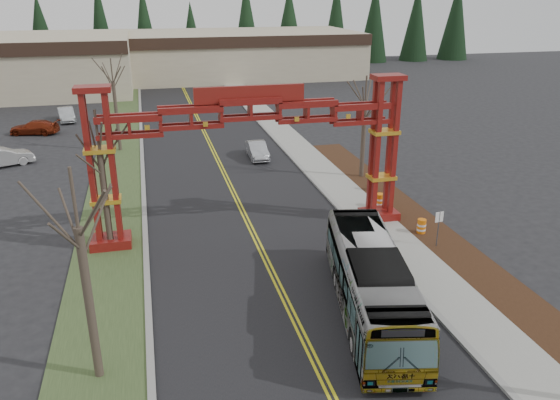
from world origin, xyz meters
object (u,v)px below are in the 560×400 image
object	(u,v)px
parked_car_near_b	(2,157)
barrel_south	(421,227)
retail_building_east	(238,54)
bare_tree_median_mid	(100,153)
bare_tree_median_near	(78,229)
transit_bus	(371,282)
bare_tree_right_far	(365,106)
barrel_mid	(380,201)
street_sign	(439,222)
gateway_arch	(250,133)
silver_sedan	(257,150)
parked_car_far_a	(66,114)
bare_tree_median_far	(113,83)
barrel_north	(374,185)
parked_car_mid_a	(34,127)

from	to	relation	value
parked_car_near_b	barrel_south	bearing A→B (deg)	-151.01
retail_building_east	bare_tree_median_mid	bearing A→B (deg)	-106.14
parked_car_near_b	bare_tree_median_near	bearing A→B (deg)	173.67
transit_bus	parked_car_near_b	bearing A→B (deg)	138.92
bare_tree_median_near	bare_tree_median_mid	distance (m)	11.01
bare_tree_right_far	barrel_south	size ratio (longest dim) A/B	8.00
barrel_mid	retail_building_east	bearing A→B (deg)	88.84
barrel_south	parked_car_near_b	bearing A→B (deg)	142.84
bare_tree_median_near	street_sign	xyz separation A→B (m)	(17.49, 6.76, -4.44)
gateway_arch	street_sign	bearing A→B (deg)	-25.26
silver_sedan	parked_car_far_a	size ratio (longest dim) A/B	0.94
parked_car_near_b	bare_tree_median_far	world-z (taller)	bare_tree_median_far
transit_bus	barrel_south	distance (m)	9.37
parked_car_far_a	bare_tree_median_mid	distance (m)	34.49
street_sign	barrel_mid	distance (m)	6.27
gateway_arch	street_sign	size ratio (longest dim) A/B	8.48
parked_car_near_b	barrel_mid	world-z (taller)	parked_car_near_b
parked_car_far_a	street_sign	distance (m)	44.55
transit_bus	bare_tree_right_far	world-z (taller)	bare_tree_right_far
gateway_arch	bare_tree_median_mid	size ratio (longest dim) A/B	2.35
silver_sedan	barrel_south	world-z (taller)	silver_sedan
street_sign	bare_tree_median_mid	bearing A→B (deg)	166.36
barrel_mid	parked_car_near_b	bearing A→B (deg)	148.55
bare_tree_median_near	barrel_south	distance (m)	20.25
bare_tree_median_near	bare_tree_right_far	distance (m)	26.26
bare_tree_right_far	barrel_south	world-z (taller)	bare_tree_right_far
silver_sedan	parked_car_near_b	size ratio (longest dim) A/B	0.90
retail_building_east	street_sign	size ratio (longest dim) A/B	17.71
retail_building_east	barrel_south	xyz separation A→B (m)	(-0.50, -64.63, -3.03)
bare_tree_median_mid	barrel_mid	distance (m)	17.60
gateway_arch	retail_building_east	distance (m)	62.80
bare_tree_median_mid	parked_car_far_a	bearing A→B (deg)	100.00
gateway_arch	silver_sedan	distance (m)	16.08
parked_car_near_b	street_sign	world-z (taller)	street_sign
transit_bus	parked_car_far_a	size ratio (longest dim) A/B	2.50
silver_sedan	parked_car_far_a	xyz separation A→B (m)	(-17.28, 18.59, 0.04)
barrel_south	bare_tree_median_near	bearing A→B (deg)	-153.93
silver_sedan	barrel_north	distance (m)	11.90
gateway_arch	parked_car_far_a	xyz separation A→B (m)	(-13.93, 33.41, -5.25)
transit_bus	parked_car_mid_a	xyz separation A→B (m)	(-19.69, 37.74, -0.86)
parked_car_near_b	gateway_arch	bearing A→B (deg)	-159.51
transit_bus	parked_car_mid_a	bearing A→B (deg)	129.51
silver_sedan	parked_car_far_a	bearing A→B (deg)	134.07
barrel_north	bare_tree_median_mid	bearing A→B (deg)	-164.30
gateway_arch	bare_tree_median_near	xyz separation A→B (m)	(-8.00, -11.24, 0.00)
retail_building_east	parked_car_far_a	world-z (taller)	retail_building_east
retail_building_east	parked_car_mid_a	bearing A→B (deg)	-127.84
parked_car_near_b	barrel_north	world-z (taller)	parked_car_near_b
gateway_arch	silver_sedan	size ratio (longest dim) A/B	4.36
bare_tree_right_far	parked_car_mid_a	bearing A→B (deg)	142.53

